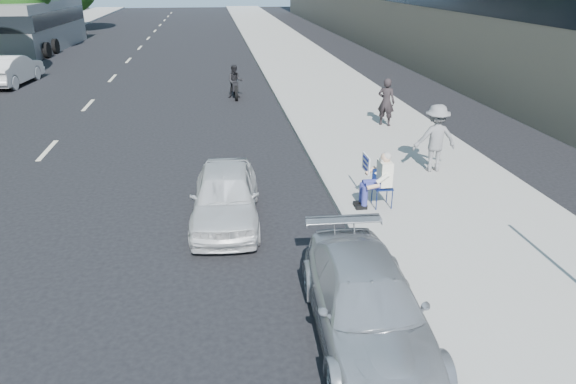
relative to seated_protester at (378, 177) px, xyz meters
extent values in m
plane|color=black|center=(-2.29, -2.23, -0.87)|extent=(160.00, 160.00, 0.00)
cube|color=gray|center=(1.71, 17.77, -0.80)|extent=(5.00, 120.00, 0.15)
cylinder|color=#382616|center=(-15.99, 27.77, 0.61)|extent=(0.30, 0.30, 2.97)
cylinder|color=#382616|center=(-15.99, 41.77, 0.44)|extent=(0.30, 0.30, 2.62)
cylinder|color=navy|center=(-0.07, -0.21, -0.50)|extent=(0.02, 0.02, 0.45)
cylinder|color=navy|center=(0.29, -0.21, -0.50)|extent=(0.02, 0.02, 0.45)
cylinder|color=navy|center=(-0.07, 0.15, -0.50)|extent=(0.02, 0.02, 0.45)
cylinder|color=navy|center=(0.29, 0.15, -0.50)|extent=(0.02, 0.02, 0.45)
cube|color=navy|center=(0.11, -0.03, -0.26)|extent=(0.40, 0.40, 0.03)
cube|color=navy|center=(0.11, 0.16, -0.07)|extent=(0.40, 0.02, 0.40)
cylinder|color=navy|center=(-0.11, -0.13, -0.17)|extent=(0.44, 0.17, 0.17)
cylinder|color=navy|center=(-0.33, -0.13, -0.40)|extent=(0.14, 0.14, 0.46)
cube|color=black|center=(-0.39, -0.13, -0.67)|extent=(0.26, 0.11, 0.10)
cylinder|color=navy|center=(-0.11, 0.07, -0.17)|extent=(0.44, 0.17, 0.17)
cylinder|color=navy|center=(-0.33, 0.07, -0.40)|extent=(0.14, 0.14, 0.46)
cube|color=black|center=(-0.39, 0.07, -0.67)|extent=(0.26, 0.11, 0.10)
cube|color=beige|center=(0.13, -0.03, 0.09)|extent=(0.26, 0.42, 0.56)
sphere|color=tan|center=(0.13, -0.03, 0.46)|extent=(0.23, 0.23, 0.23)
ellipsoid|color=gray|center=(0.15, -0.03, 0.49)|extent=(0.22, 0.24, 0.19)
ellipsoid|color=gray|center=(0.05, -0.03, 0.39)|extent=(0.10, 0.14, 0.13)
cylinder|color=beige|center=(0.01, -0.27, 0.06)|extent=(0.30, 0.10, 0.25)
cylinder|color=tan|center=(-0.19, -0.27, -0.12)|extent=(0.29, 0.09, 0.14)
cylinder|color=beige|center=(0.06, 0.23, 0.11)|extent=(0.26, 0.20, 0.32)
cylinder|color=tan|center=(-0.07, 0.37, 0.01)|extent=(0.30, 0.21, 0.18)
cube|color=white|center=(-0.14, 0.52, 0.14)|extent=(0.03, 0.55, 0.40)
imported|color=slate|center=(2.19, 2.03, 0.18)|extent=(1.18, 0.69, 1.81)
imported|color=black|center=(2.33, 6.54, 0.10)|extent=(0.72, 0.67, 1.65)
imported|color=#A4A7AB|center=(-1.49, -4.23, -0.30)|extent=(1.79, 4.02, 1.15)
imported|color=silver|center=(-3.43, 0.03, -0.26)|extent=(1.66, 3.66, 1.22)
imported|color=silver|center=(-13.35, 16.76, -0.15)|extent=(1.95, 4.50, 1.44)
cylinder|color=black|center=(-2.61, 11.70, -0.55)|extent=(0.14, 0.64, 0.64)
cylinder|color=black|center=(-2.61, 13.10, -0.55)|extent=(0.14, 0.64, 0.64)
cube|color=black|center=(-2.61, 12.40, -0.32)|extent=(0.28, 1.21, 0.35)
imported|color=black|center=(-2.61, 12.30, -0.16)|extent=(0.71, 0.56, 1.42)
cube|color=slate|center=(-15.29, 29.94, 0.78)|extent=(3.03, 12.10, 3.30)
cube|color=black|center=(-16.56, 29.94, 1.33)|extent=(0.57, 11.49, 1.00)
cube|color=black|center=(-14.02, 29.94, 1.33)|extent=(0.57, 11.49, 1.00)
cube|color=black|center=(-15.29, 23.92, 1.33)|extent=(2.40, 0.17, 1.00)
cylinder|color=black|center=(-16.54, 25.44, -0.37)|extent=(0.29, 1.01, 1.00)
cylinder|color=black|center=(-14.04, 25.44, -0.37)|extent=(0.29, 1.01, 1.00)
cylinder|color=black|center=(-16.54, 27.44, -0.37)|extent=(0.29, 1.01, 1.00)
cylinder|color=black|center=(-14.04, 27.44, -0.37)|extent=(0.29, 1.01, 1.00)
cylinder|color=black|center=(-16.54, 33.44, -0.37)|extent=(0.29, 1.01, 1.00)
cylinder|color=black|center=(-14.04, 33.44, -0.37)|extent=(0.29, 1.01, 1.00)
cylinder|color=black|center=(-16.54, 34.94, -0.37)|extent=(0.29, 1.01, 1.00)
cylinder|color=black|center=(-14.04, 34.94, -0.37)|extent=(0.29, 1.01, 1.00)
camera|label=1|loc=(-3.55, -10.33, 4.22)|focal=32.00mm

